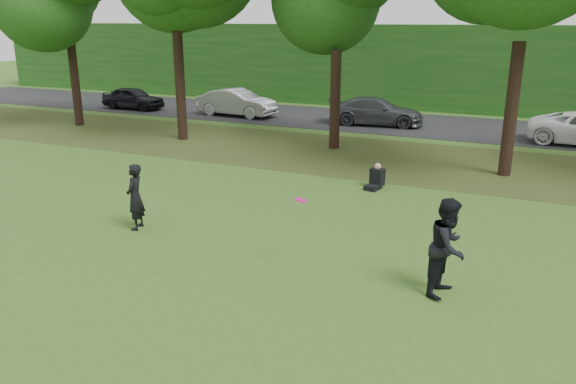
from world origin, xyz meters
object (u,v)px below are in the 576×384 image
object	(u,v)px
player_left	(135,197)
player_right	(448,247)
seated_person	(376,179)
frisbee	(301,200)

from	to	relation	value
player_left	player_right	world-z (taller)	player_right
player_right	seated_person	size ratio (longest dim) A/B	2.42
player_right	seated_person	bearing A→B (deg)	37.61
player_right	seated_person	xyz separation A→B (m)	(-3.29, 6.62, -0.69)
frisbee	player_left	bearing A→B (deg)	174.16
frisbee	seated_person	distance (m)	6.85
player_right	player_left	bearing A→B (deg)	98.37
player_left	seated_person	xyz separation A→B (m)	(4.75, 6.22, -0.57)
player_right	frisbee	size ratio (longest dim) A/B	5.77
player_left	player_right	distance (m)	8.06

